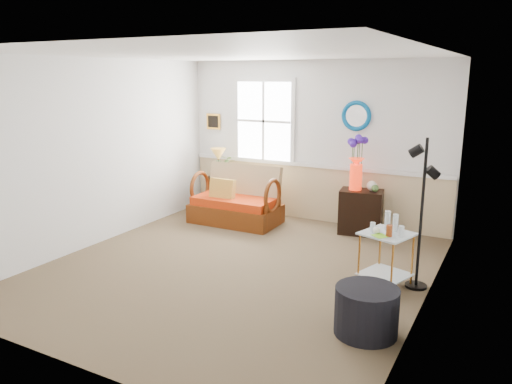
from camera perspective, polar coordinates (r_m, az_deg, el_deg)
The scene contains 19 objects.
floor at distance 6.34m, azimuth -2.26°, elevation -8.68°, with size 4.50×5.00×0.01m, color brown.
ceiling at distance 5.88m, azimuth -2.50°, elevation 15.52°, with size 4.50×5.00×0.01m, color white.
walls at distance 5.98m, azimuth -2.38°, elevation 2.96°, with size 4.51×5.01×2.60m.
wainscot at distance 8.34m, azimuth 6.40°, elevation -0.11°, with size 4.46×0.02×0.90m, color tan.
chair_rail at distance 8.23m, azimuth 6.46°, elevation 3.06°, with size 4.46×0.04×0.06m, color white.
window at distance 8.51m, azimuth 0.90°, elevation 8.10°, with size 1.14×0.06×1.44m, color white, non-canonical shape.
picture at distance 9.04m, azimuth -4.87°, elevation 8.03°, with size 0.28×0.03×0.28m, color orange.
mirror at distance 7.90m, azimuth 11.41°, elevation 8.53°, with size 0.47×0.47×0.07m, color #0A5B9D.
loveseat at distance 8.10m, azimuth -2.36°, elevation -0.36°, with size 1.41×0.80×0.92m, color #742B08, non-canonical shape.
throw_pillow at distance 8.07m, azimuth -3.90°, elevation -0.01°, with size 0.43×0.11×0.43m, color #B96210, non-canonical shape.
lamp_stand at distance 8.88m, azimuth -4.21°, elevation -0.15°, with size 0.35×0.35×0.63m, color black, non-canonical shape.
table_lamp at distance 8.78m, azimuth -4.32°, elevation 3.42°, with size 0.27×0.27×0.49m, color #C18934, non-canonical shape.
potted_plant at distance 8.72m, azimuth -3.44°, elevation 2.71°, with size 0.34×0.38×0.30m, color #42632E.
cabinet at distance 7.74m, azimuth 11.88°, elevation -2.24°, with size 0.63×0.40×0.67m, color black, non-canonical shape.
flower_vase at distance 7.60m, azimuth 11.40°, elevation 3.23°, with size 0.24×0.24×0.81m, color red, non-canonical shape.
side_table at distance 5.90m, azimuth 14.59°, elevation -7.51°, with size 0.50×0.50×0.64m, color #AF6C24, non-canonical shape.
tabletop_items at distance 5.74m, azimuth 14.79°, elevation -3.55°, with size 0.37×0.37×0.22m, color silver, non-canonical shape.
floor_lamp at distance 5.81m, azimuth 18.38°, elevation -2.50°, with size 0.25×0.25×1.71m, color black, non-canonical shape.
ottoman at distance 4.87m, azimuth 12.50°, elevation -13.13°, with size 0.59×0.59×0.46m, color black.
Camera 1 is at (3.01, -5.05, 2.37)m, focal length 35.00 mm.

